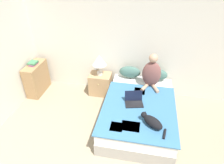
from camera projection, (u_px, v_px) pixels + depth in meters
name	position (u px, v px, depth m)	size (l,w,h in m)	color
wall_back	(126.00, 43.00, 4.52)	(5.61, 0.05, 2.55)	beige
bed	(139.00, 112.00, 4.11)	(1.40, 2.06, 0.51)	#9E998E
pillow_near	(130.00, 72.00, 4.68)	(0.50, 0.21, 0.28)	#42665B
pillow_far	(156.00, 75.00, 4.58)	(0.50, 0.21, 0.28)	#42665B
person_sitting	(152.00, 73.00, 4.28)	(0.40, 0.39, 0.77)	brown
cat_tabby	(152.00, 122.00, 3.38)	(0.45, 0.45, 0.18)	black
laptop_open	(134.00, 101.00, 3.91)	(0.40, 0.34, 0.23)	black
nightstand	(100.00, 84.00, 4.94)	(0.52, 0.42, 0.54)	tan
table_lamp	(99.00, 61.00, 4.59)	(0.33, 0.33, 0.51)	beige
bookshelf	(37.00, 78.00, 4.94)	(0.30, 0.72, 0.77)	#99754C
book_stack_top	(33.00, 63.00, 4.71)	(0.20, 0.23, 0.07)	#844270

